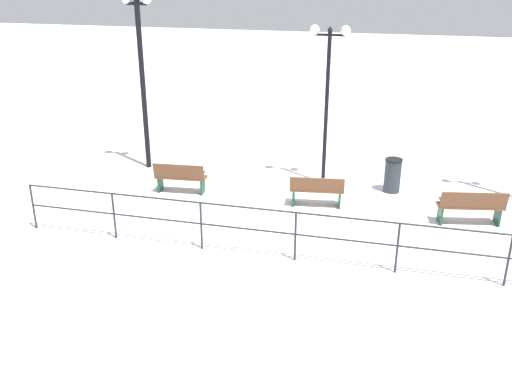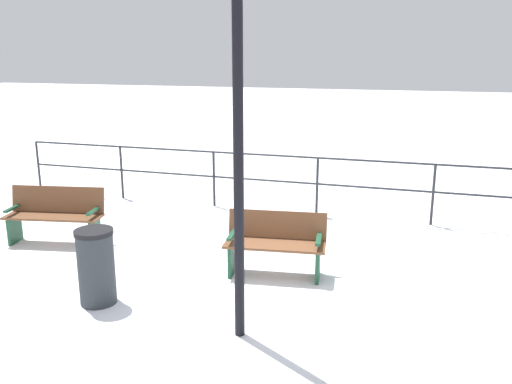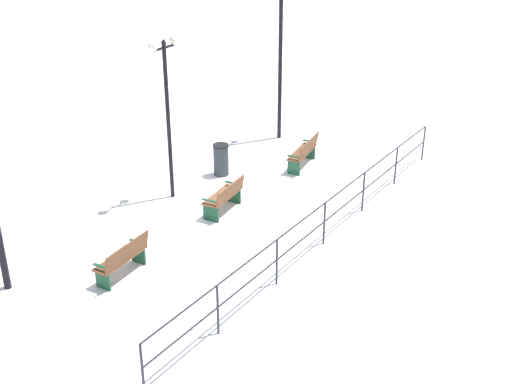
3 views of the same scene
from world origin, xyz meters
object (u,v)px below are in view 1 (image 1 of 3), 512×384
Objects in this scene: bench_nearest at (471,206)px; trash_bin at (393,175)px; lamppost_far at (141,61)px; bench_third at (180,177)px; bench_second at (317,190)px; lamppost_middle at (328,74)px.

bench_nearest is 2.62m from trash_bin.
trash_bin is (-0.23, -7.57, -2.85)m from lamppost_far.
bench_third is 5.98m from trash_bin.
lamppost_middle is at bearing -5.18° from bench_second.
lamppost_far is (1.81, 1.80, 2.87)m from bench_third.
lamppost_far reaches higher than lamppost_middle.
bench_nearest reaches higher than bench_third.
bench_nearest is 10.12m from lamppost_far.
lamppost_far is at bearing 39.80° from bench_third.
lamppost_middle is at bearing 83.30° from trash_bin.
lamppost_middle is (1.81, -3.78, 2.74)m from bench_third.
bench_third is (-0.01, 3.85, 0.01)m from bench_second.
trash_bin is at bearing -79.62° from bench_third.
bench_nearest is 3.86m from bench_second.
lamppost_middle is (2.00, 3.93, 2.71)m from bench_nearest.
bench_second is 6.59m from lamppost_far.
trash_bin reaches higher than bench_second.
bench_third is 3.84m from lamppost_far.
lamppost_far is (1.80, 5.65, 2.88)m from bench_second.
bench_nearest is 1.13× the size of bench_third.
trash_bin is (1.58, -5.77, 0.02)m from bench_third.
bench_second is 3.29m from lamppost_middle.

